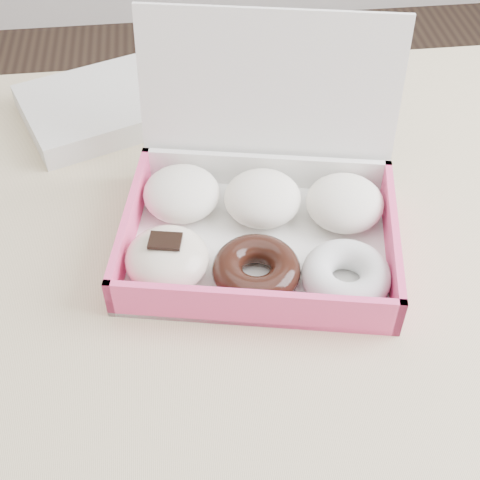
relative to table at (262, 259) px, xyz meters
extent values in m
plane|color=black|center=(0.00, 0.00, -0.67)|extent=(4.00, 4.00, 0.00)
cube|color=tan|center=(0.00, 0.00, 0.06)|extent=(1.20, 0.80, 0.04)
cube|color=white|center=(-0.01, -0.05, 0.08)|extent=(0.38, 0.31, 0.01)
cube|color=#FF4986|center=(-0.04, -0.17, 0.11)|extent=(0.33, 0.08, 0.06)
cube|color=white|center=(0.01, 0.06, 0.11)|extent=(0.33, 0.08, 0.06)
cube|color=#FF4986|center=(-0.17, -0.02, 0.11)|extent=(0.06, 0.24, 0.06)
cube|color=#FF4986|center=(0.15, -0.09, 0.11)|extent=(0.06, 0.24, 0.06)
cube|color=white|center=(0.02, 0.09, 0.20)|extent=(0.34, 0.11, 0.24)
ellipsoid|color=white|center=(-0.11, 0.03, 0.11)|extent=(0.12, 0.12, 0.06)
ellipsoid|color=white|center=(0.00, 0.00, 0.11)|extent=(0.12, 0.12, 0.06)
ellipsoid|color=white|center=(0.10, -0.02, 0.11)|extent=(0.12, 0.12, 0.06)
ellipsoid|color=beige|center=(-0.13, -0.09, 0.11)|extent=(0.12, 0.12, 0.06)
cube|color=black|center=(-0.13, -0.09, 0.14)|extent=(0.04, 0.03, 0.00)
torus|color=black|center=(-0.02, -0.11, 0.10)|extent=(0.12, 0.12, 0.04)
torus|color=silver|center=(0.08, -0.13, 0.10)|extent=(0.12, 0.12, 0.04)
cube|color=white|center=(-0.22, 0.26, 0.10)|extent=(0.28, 0.26, 0.04)
camera|label=1|loc=(-0.10, -0.63, 0.69)|focal=50.00mm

